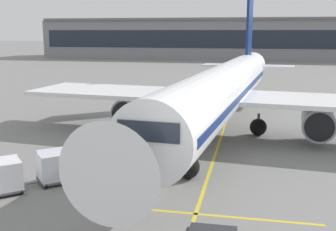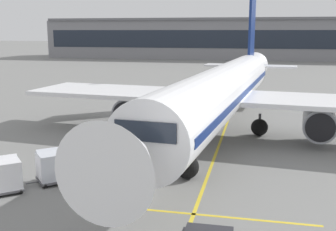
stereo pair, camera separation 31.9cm
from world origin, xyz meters
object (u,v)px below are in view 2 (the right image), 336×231
object	(u,v)px
parked_airplane	(223,91)
belt_loader	(148,150)
baggage_cart_third	(1,175)
ground_crew_by_loader	(100,148)
ground_crew_by_carts	(150,146)
baggage_cart_lead	(100,158)
safety_cone_engine_keepout	(146,139)
baggage_cart_second	(55,165)

from	to	relation	value
parked_airplane	belt_loader	size ratio (longest dim) A/B	8.82
belt_loader	baggage_cart_third	xyz separation A→B (m)	(-6.26, -6.79, 0.20)
ground_crew_by_loader	ground_crew_by_carts	size ratio (longest dim) A/B	1.00
baggage_cart_lead	safety_cone_engine_keepout	world-z (taller)	baggage_cart_lead
baggage_cart_second	ground_crew_by_loader	world-z (taller)	baggage_cart_second
baggage_cart_lead	ground_crew_by_loader	size ratio (longest dim) A/B	1.47
belt_loader	safety_cone_engine_keepout	distance (m)	4.68
belt_loader	baggage_cart_second	xyz separation A→B (m)	(-4.22, -4.67, 0.20)
baggage_cart_second	safety_cone_engine_keepout	distance (m)	9.61
parked_airplane	safety_cone_engine_keepout	xyz separation A→B (m)	(-5.48, -3.79, -3.36)
belt_loader	ground_crew_by_carts	size ratio (longest dim) A/B	2.85
ground_crew_by_loader	baggage_cart_lead	bearing A→B (deg)	-68.91
baggage_cart_third	ground_crew_by_carts	size ratio (longest dim) A/B	1.47
parked_airplane	baggage_cart_third	bearing A→B (deg)	-124.70
baggage_cart_lead	safety_cone_engine_keepout	xyz separation A→B (m)	(0.94, 7.26, -0.64)
baggage_cart_lead	safety_cone_engine_keepout	bearing A→B (deg)	82.65
parked_airplane	ground_crew_by_loader	xyz separation A→B (m)	(-7.16, -9.11, -2.73)
belt_loader	baggage_cart_second	bearing A→B (deg)	-132.11
belt_loader	ground_crew_by_loader	size ratio (longest dim) A/B	2.85
parked_airplane	baggage_cart_second	world-z (taller)	parked_airplane
ground_crew_by_carts	safety_cone_engine_keepout	size ratio (longest dim) A/B	2.35
baggage_cart_third	safety_cone_engine_keepout	size ratio (longest dim) A/B	3.45
baggage_cart_third	parked_airplane	bearing A→B (deg)	55.30
safety_cone_engine_keepout	ground_crew_by_carts	bearing A→B (deg)	-71.45
safety_cone_engine_keepout	parked_airplane	bearing A→B (deg)	34.71
belt_loader	safety_cone_engine_keepout	size ratio (longest dim) A/B	6.69
baggage_cart_third	safety_cone_engine_keepout	xyz separation A→B (m)	(4.95, 11.26, -0.64)
baggage_cart_second	ground_crew_by_loader	distance (m)	4.01
baggage_cart_lead	baggage_cart_third	distance (m)	5.67
baggage_cart_third	ground_crew_by_loader	bearing A→B (deg)	61.26
baggage_cart_third	ground_crew_by_carts	xyz separation A→B (m)	(6.32, 7.19, -0.00)
parked_airplane	baggage_cart_third	distance (m)	18.51
safety_cone_engine_keepout	baggage_cart_second	bearing A→B (deg)	-107.64
baggage_cart_lead	baggage_cart_second	world-z (taller)	same
ground_crew_by_loader	safety_cone_engine_keepout	bearing A→B (deg)	72.40
parked_airplane	baggage_cart_lead	xyz separation A→B (m)	(-6.41, -11.05, -2.73)
baggage_cart_second	ground_crew_by_carts	size ratio (longest dim) A/B	1.47
ground_crew_by_carts	parked_airplane	bearing A→B (deg)	62.44
ground_crew_by_carts	baggage_cart_third	bearing A→B (deg)	-131.32
parked_airplane	ground_crew_by_carts	world-z (taller)	parked_airplane
belt_loader	baggage_cart_third	size ratio (longest dim) A/B	1.94
baggage_cart_third	ground_crew_by_carts	distance (m)	9.57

